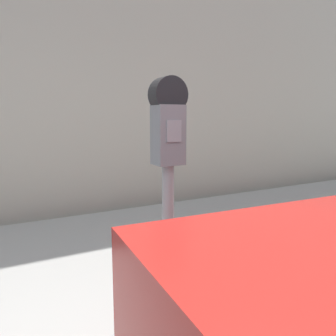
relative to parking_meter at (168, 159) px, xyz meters
name	(u,v)px	position (x,y,z in m)	size (l,w,h in m)	color
sidewalk	(47,280)	(-0.56, 0.94, -1.02)	(24.00, 2.80, 0.11)	#9E9B96
parking_meter	(168,159)	(0.00, 0.00, 0.00)	(0.19, 0.14, 1.41)	gray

